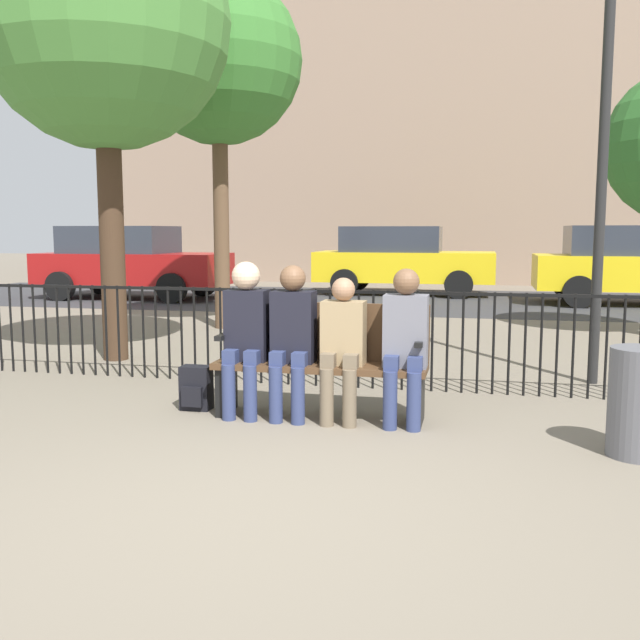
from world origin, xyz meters
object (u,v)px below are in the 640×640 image
(park_bench, at_px, (322,356))
(backpack, at_px, (196,388))
(lamp_post, at_px, (606,101))
(parked_car_0, at_px, (401,259))
(tree_1, at_px, (219,62))
(trash_bin, at_px, (640,402))
(seated_person_3, at_px, (405,338))
(tree_2, at_px, (104,23))
(parked_car_2, at_px, (637,264))
(seated_person_0, at_px, (246,329))
(seated_person_2, at_px, (342,342))
(seated_person_1, at_px, (292,334))
(parked_car_1, at_px, (130,261))

(park_bench, xyz_separation_m, backpack, (-1.08, -0.04, -0.31))
(lamp_post, relative_size, parked_car_0, 1.00)
(tree_1, xyz_separation_m, trash_bin, (4.97, -5.48, -3.66))
(seated_person_3, relative_size, tree_2, 0.23)
(seated_person_3, bearing_deg, lamp_post, 49.04)
(lamp_post, height_order, parked_car_0, lamp_post)
(parked_car_2, bearing_deg, seated_person_0, -116.21)
(tree_1, bearing_deg, backpack, -72.27)
(tree_1, bearing_deg, parked_car_0, 72.50)
(seated_person_2, relative_size, backpack, 3.06)
(seated_person_1, distance_m, backpack, 1.01)
(trash_bin, bearing_deg, backpack, 170.92)
(seated_person_2, bearing_deg, seated_person_1, 179.25)
(seated_person_2, bearing_deg, seated_person_3, 0.52)
(parked_car_0, relative_size, parked_car_1, 1.00)
(tree_1, xyz_separation_m, lamp_post, (5.03, -3.08, -1.30))
(seated_person_0, bearing_deg, seated_person_2, -0.48)
(tree_2, height_order, parked_car_0, tree_2)
(seated_person_2, relative_size, seated_person_3, 0.94)
(seated_person_3, bearing_deg, parked_car_2, 69.96)
(seated_person_1, xyz_separation_m, lamp_post, (2.58, 1.93, 2.04))
(seated_person_1, height_order, trash_bin, seated_person_1)
(seated_person_3, xyz_separation_m, lamp_post, (1.68, 1.93, 2.05))
(seated_person_1, xyz_separation_m, tree_1, (-2.44, 5.02, 3.34))
(seated_person_0, distance_m, trash_bin, 2.97)
(lamp_post, distance_m, parked_car_2, 8.68)
(park_bench, relative_size, seated_person_0, 1.36)
(trash_bin, bearing_deg, tree_2, 153.75)
(seated_person_1, height_order, seated_person_3, seated_person_1)
(tree_2, bearing_deg, seated_person_0, -42.40)
(seated_person_3, height_order, parked_car_2, parked_car_2)
(parked_car_0, bearing_deg, seated_person_0, -90.13)
(seated_person_2, bearing_deg, parked_car_0, 93.82)
(seated_person_2, relative_size, tree_1, 0.21)
(seated_person_3, bearing_deg, tree_1, 123.71)
(parked_car_2, bearing_deg, seated_person_3, -110.04)
(seated_person_0, bearing_deg, parked_car_1, 122.16)
(seated_person_0, height_order, seated_person_1, seated_person_0)
(seated_person_0, distance_m, seated_person_3, 1.29)
(park_bench, height_order, trash_bin, park_bench)
(parked_car_0, bearing_deg, tree_2, -103.91)
(lamp_post, bearing_deg, parked_car_2, 76.16)
(backpack, xyz_separation_m, tree_2, (-1.85, 2.04, 3.63))
(seated_person_3, distance_m, tree_1, 6.90)
(parked_car_1, bearing_deg, seated_person_2, -54.45)
(backpack, distance_m, parked_car_0, 11.56)
(seated_person_1, relative_size, tree_2, 0.24)
(seated_person_1, distance_m, trash_bin, 2.58)
(parked_car_0, xyz_separation_m, parked_car_2, (4.97, -1.45, 0.00))
(seated_person_0, xyz_separation_m, parked_car_1, (-5.82, 9.26, 0.13))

